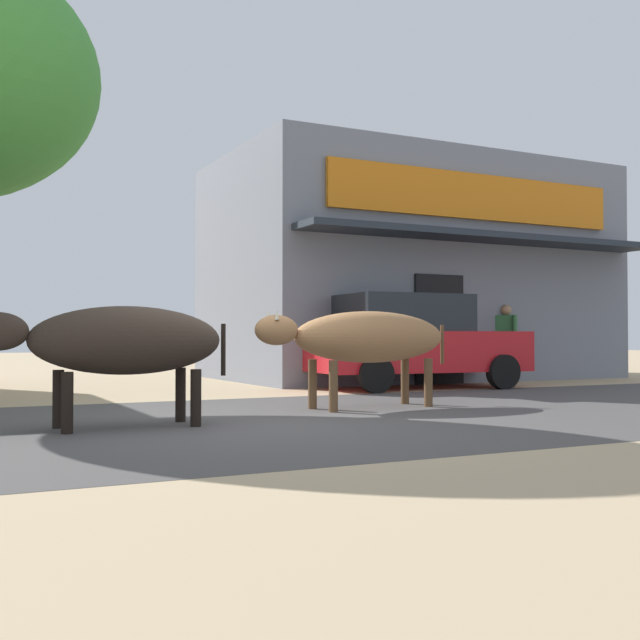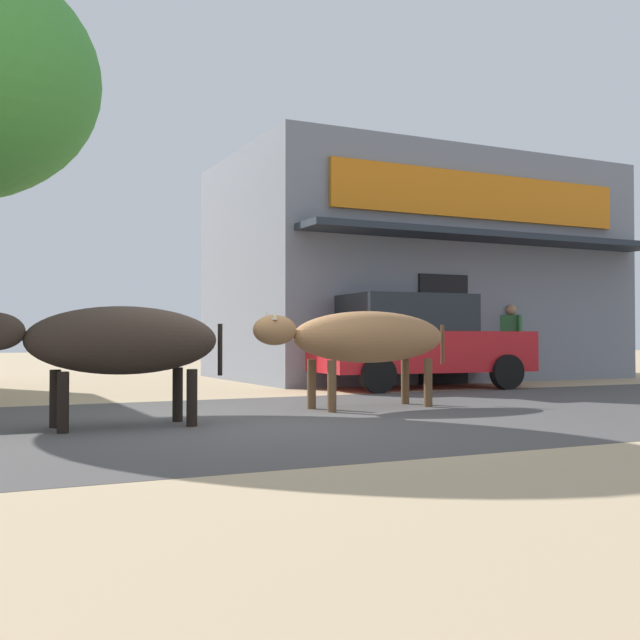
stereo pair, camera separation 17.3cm
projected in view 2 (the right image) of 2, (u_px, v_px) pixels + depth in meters
ground at (239, 422)px, 8.20m from camera, size 80.00×80.00×0.00m
asphalt_road at (239, 422)px, 8.20m from camera, size 72.00×5.89×0.00m
storefront_right_club at (413, 273)px, 17.48m from camera, size 8.36×5.88×4.70m
parked_hatchback_car at (413, 340)px, 13.68m from camera, size 3.90×2.21×1.64m
cow_near_brown at (118, 341)px, 7.72m from camera, size 2.53×0.76×1.21m
cow_far_dark at (366, 338)px, 9.81m from camera, size 2.83×0.87×1.23m
pedestrian_by_shop at (511, 337)px, 15.47m from camera, size 0.47×0.61×1.55m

